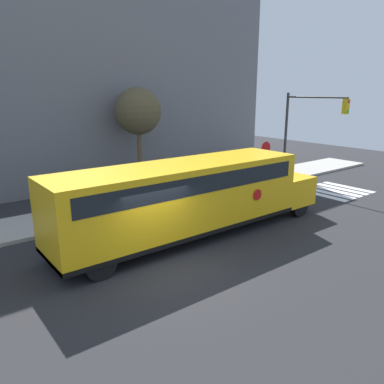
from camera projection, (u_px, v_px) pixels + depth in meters
ground_plane at (164, 267)px, 12.17m from camera, size 60.00×60.00×0.00m
sidewalk_strip at (85, 215)px, 17.10m from camera, size 44.00×3.00×0.15m
building_backdrop at (30, 83)px, 20.50m from camera, size 32.00×4.00×11.98m
crosswalk_stripes at (335, 191)px, 21.48m from camera, size 3.30×3.20×0.01m
school_bus at (190, 195)px, 14.30m from camera, size 11.90×2.57×2.95m
stop_sign at (265, 155)px, 22.90m from camera, size 0.79×0.10×2.58m
traffic_light at (305, 124)px, 22.08m from camera, size 0.28×4.07×5.45m
tree_near_sidewalk at (138, 112)px, 21.02m from camera, size 2.62×2.62×5.77m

